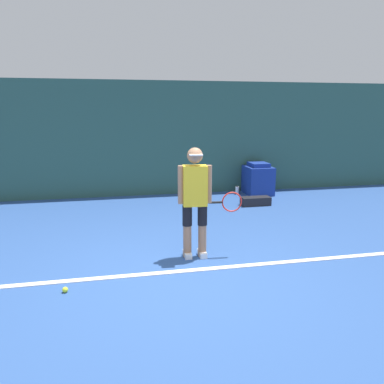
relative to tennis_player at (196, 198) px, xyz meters
name	(u,v)px	position (x,y,z in m)	size (l,w,h in m)	color
ground_plane	(183,277)	(-0.30, -0.65, -0.89)	(24.00, 24.00, 0.00)	#2D5193
back_wall	(147,139)	(-0.30, 4.26, 0.52)	(24.00, 0.10, 2.80)	#2D564C
court_baseline	(181,271)	(-0.30, -0.48, -0.88)	(21.60, 0.10, 0.01)	white
tennis_player	(196,198)	(0.00, 0.00, 0.00)	(0.93, 0.30, 1.60)	#A37556
tennis_ball	(65,290)	(-1.74, -0.77, -0.85)	(0.07, 0.07, 0.07)	#D1E533
covered_chair	(258,179)	(2.45, 3.79, -0.51)	(0.64, 0.74, 0.81)	navy
equipment_bag	(256,201)	(1.97, 2.68, -0.79)	(0.66, 0.27, 0.19)	black
water_bottle	(237,190)	(1.92, 3.84, -0.78)	(0.09, 0.09, 0.22)	white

